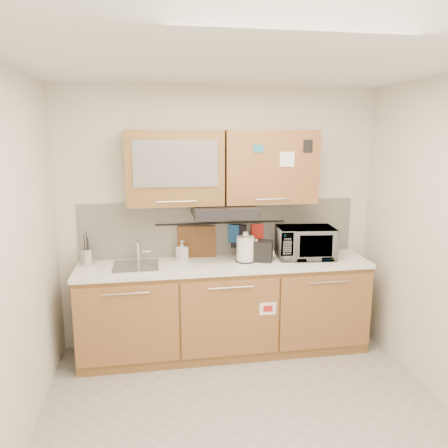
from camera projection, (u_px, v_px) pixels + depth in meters
name	position (u px, v px, depth m)	size (l,w,h in m)	color
floor	(252.00, 426.00, 3.26)	(3.20, 3.20, 0.00)	#9E9993
ceiling	(257.00, 59.00, 2.74)	(3.20, 3.20, 0.00)	white
wall_back	(220.00, 218.00, 4.45)	(3.20, 3.20, 0.00)	silver
wall_left	(6.00, 270.00, 2.74)	(3.00, 3.00, 0.00)	silver
base_cabinet	(225.00, 312.00, 4.33)	(2.80, 0.64, 0.88)	olive
countertop	(225.00, 265.00, 4.23)	(2.82, 0.62, 0.04)	white
backsplash	(220.00, 228.00, 4.46)	(2.80, 0.02, 0.56)	silver
upper_cabinets	(222.00, 167.00, 4.17)	(1.82, 0.37, 0.70)	olive
range_hood	(224.00, 211.00, 4.18)	(0.60, 0.46, 0.10)	black
sink	(136.00, 266.00, 4.11)	(0.42, 0.40, 0.26)	silver
utensil_rail	(221.00, 223.00, 4.41)	(0.02, 0.02, 1.30)	black
utensil_crock	(87.00, 257.00, 4.12)	(0.16, 0.16, 0.33)	silver
kettle	(246.00, 249.00, 4.24)	(0.22, 0.19, 0.30)	white
toaster	(259.00, 251.00, 4.27)	(0.30, 0.24, 0.20)	black
microwave	(305.00, 243.00, 4.38)	(0.56, 0.38, 0.31)	#999999
soap_bottle	(182.00, 250.00, 4.29)	(0.09, 0.09, 0.20)	#999999
cutting_board	(197.00, 249.00, 4.41)	(0.38, 0.03, 0.47)	brown
oven_mitt	(234.00, 234.00, 4.44)	(0.11, 0.03, 0.18)	#1D4D86
dark_pouch	(239.00, 236.00, 4.45)	(0.15, 0.04, 0.24)	black
pot_holder	(257.00, 231.00, 4.48)	(0.12, 0.02, 0.15)	red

